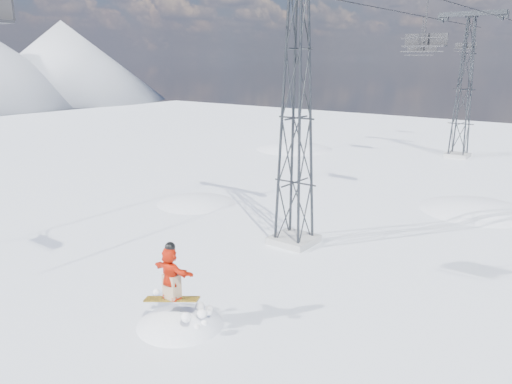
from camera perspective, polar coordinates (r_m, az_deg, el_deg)
ground at (r=17.17m, az=-13.05°, el=-12.69°), size 120.00×120.00×0.00m
snow_terrain at (r=39.12m, az=7.77°, el=-11.67°), size 39.00×37.00×22.00m
lift_tower_near at (r=20.90m, az=4.62°, el=8.35°), size 5.20×1.80×11.43m
lift_tower_far at (r=44.03m, az=22.70°, el=10.73°), size 5.20×1.80×11.43m
haul_cables at (r=31.24m, az=16.98°, el=19.85°), size 4.46×51.00×0.06m
snowboarder_jump at (r=16.81m, az=-8.45°, el=-19.60°), size 4.40×4.40×6.71m
lift_chair_mid at (r=27.43m, az=18.73°, el=16.00°), size 2.16×0.62×2.67m
lift_chair_far at (r=40.38m, az=18.38°, el=15.35°), size 2.23×0.64×2.76m
lift_chair_extra at (r=51.57m, az=22.82°, el=15.09°), size 1.89×0.54×2.35m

